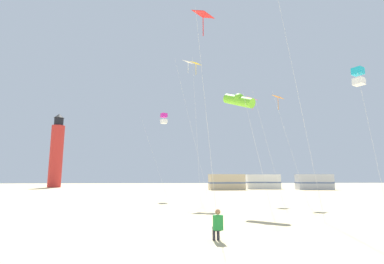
{
  "coord_description": "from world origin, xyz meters",
  "views": [
    {
      "loc": [
        -0.83,
        -6.12,
        2.32
      ],
      "look_at": [
        0.71,
        13.22,
        5.42
      ],
      "focal_mm": 26.35,
      "sensor_mm": 36.0,
      "label": 1
    }
  ],
  "objects_px": {
    "kite_diamond_scarlet": "(203,22)",
    "lighthouse_distant": "(57,152)",
    "rv_van_silver": "(314,182)",
    "kite_flyer_standing": "(217,224)",
    "kite_diamond_rainbow": "(253,103)",
    "kite_diamond_gold": "(195,70)",
    "kite_box_cyan": "(358,77)",
    "kite_tube_lime": "(239,100)",
    "rv_van_tan": "(227,182)",
    "kite_diamond_orange": "(279,101)",
    "kite_box_magenta": "(164,119)",
    "rv_van_white": "(263,182)",
    "kite_diamond_white": "(189,69)"
  },
  "relations": [
    {
      "from": "kite_box_cyan",
      "to": "rv_van_tan",
      "type": "height_order",
      "value": "kite_box_cyan"
    },
    {
      "from": "kite_diamond_orange",
      "to": "kite_diamond_scarlet",
      "type": "height_order",
      "value": "kite_diamond_scarlet"
    },
    {
      "from": "kite_diamond_rainbow",
      "to": "kite_box_cyan",
      "type": "bearing_deg",
      "value": -69.78
    },
    {
      "from": "kite_flyer_standing",
      "to": "rv_van_tan",
      "type": "height_order",
      "value": "rv_van_tan"
    },
    {
      "from": "rv_van_white",
      "to": "kite_box_cyan",
      "type": "bearing_deg",
      "value": -94.73
    },
    {
      "from": "kite_tube_lime",
      "to": "lighthouse_distant",
      "type": "relative_size",
      "value": 0.5
    },
    {
      "from": "kite_diamond_orange",
      "to": "lighthouse_distant",
      "type": "relative_size",
      "value": 0.58
    },
    {
      "from": "kite_diamond_rainbow",
      "to": "rv_van_silver",
      "type": "relative_size",
      "value": 1.56
    },
    {
      "from": "kite_diamond_scarlet",
      "to": "lighthouse_distant",
      "type": "distance_m",
      "value": 59.54
    },
    {
      "from": "kite_diamond_orange",
      "to": "kite_diamond_gold",
      "type": "bearing_deg",
      "value": 161.88
    },
    {
      "from": "lighthouse_distant",
      "to": "kite_box_magenta",
      "type": "bearing_deg",
      "value": -54.68
    },
    {
      "from": "kite_diamond_rainbow",
      "to": "kite_flyer_standing",
      "type": "bearing_deg",
      "value": -111.93
    },
    {
      "from": "kite_box_cyan",
      "to": "rv_van_white",
      "type": "height_order",
      "value": "kite_box_cyan"
    },
    {
      "from": "kite_diamond_scarlet",
      "to": "rv_van_tan",
      "type": "distance_m",
      "value": 40.02
    },
    {
      "from": "kite_box_cyan",
      "to": "kite_diamond_rainbow",
      "type": "bearing_deg",
      "value": 110.22
    },
    {
      "from": "rv_van_white",
      "to": "kite_diamond_scarlet",
      "type": "bearing_deg",
      "value": -107.51
    },
    {
      "from": "rv_van_white",
      "to": "kite_diamond_gold",
      "type": "bearing_deg",
      "value": -114.91
    },
    {
      "from": "kite_diamond_scarlet",
      "to": "rv_van_silver",
      "type": "bearing_deg",
      "value": 56.26
    },
    {
      "from": "kite_box_cyan",
      "to": "kite_flyer_standing",
      "type": "bearing_deg",
      "value": -150.15
    },
    {
      "from": "kite_diamond_rainbow",
      "to": "kite_tube_lime",
      "type": "relative_size",
      "value": 1.23
    },
    {
      "from": "kite_tube_lime",
      "to": "rv_van_white",
      "type": "relative_size",
      "value": 1.27
    },
    {
      "from": "kite_diamond_white",
      "to": "lighthouse_distant",
      "type": "xyz_separation_m",
      "value": [
        -27.49,
        39.2,
        -5.23
      ]
    },
    {
      "from": "rv_van_white",
      "to": "rv_van_silver",
      "type": "bearing_deg",
      "value": -19.66
    },
    {
      "from": "kite_tube_lime",
      "to": "kite_diamond_scarlet",
      "type": "bearing_deg",
      "value": -118.92
    },
    {
      "from": "kite_flyer_standing",
      "to": "kite_diamond_scarlet",
      "type": "distance_m",
      "value": 9.89
    },
    {
      "from": "kite_diamond_white",
      "to": "kite_diamond_scarlet",
      "type": "height_order",
      "value": "kite_diamond_white"
    },
    {
      "from": "kite_flyer_standing",
      "to": "kite_box_magenta",
      "type": "distance_m",
      "value": 22.04
    },
    {
      "from": "kite_diamond_orange",
      "to": "lighthouse_distant",
      "type": "height_order",
      "value": "lighthouse_distant"
    },
    {
      "from": "kite_box_cyan",
      "to": "lighthouse_distant",
      "type": "xyz_separation_m",
      "value": [
        -37.76,
        49.63,
        -0.88
      ]
    },
    {
      "from": "kite_box_magenta",
      "to": "lighthouse_distant",
      "type": "xyz_separation_m",
      "value": [
        -24.96,
        35.23,
        -0.91
      ]
    },
    {
      "from": "rv_van_silver",
      "to": "kite_flyer_standing",
      "type": "bearing_deg",
      "value": -117.1
    },
    {
      "from": "kite_diamond_gold",
      "to": "kite_box_cyan",
      "type": "bearing_deg",
      "value": -45.58
    },
    {
      "from": "kite_flyer_standing",
      "to": "kite_box_magenta",
      "type": "xyz_separation_m",
      "value": [
        -2.46,
        20.33,
        8.13
      ]
    },
    {
      "from": "lighthouse_distant",
      "to": "kite_flyer_standing",
      "type": "bearing_deg",
      "value": -63.73
    },
    {
      "from": "kite_diamond_scarlet",
      "to": "kite_box_cyan",
      "type": "bearing_deg",
      "value": 17.22
    },
    {
      "from": "rv_van_tan",
      "to": "lighthouse_distant",
      "type": "bearing_deg",
      "value": 154.88
    },
    {
      "from": "kite_box_magenta",
      "to": "rv_van_tan",
      "type": "height_order",
      "value": "kite_box_magenta"
    },
    {
      "from": "kite_diamond_orange",
      "to": "kite_diamond_scarlet",
      "type": "bearing_deg",
      "value": -127.22
    },
    {
      "from": "kite_diamond_rainbow",
      "to": "rv_van_white",
      "type": "bearing_deg",
      "value": 70.28
    },
    {
      "from": "kite_diamond_rainbow",
      "to": "kite_diamond_gold",
      "type": "height_order",
      "value": "kite_diamond_gold"
    },
    {
      "from": "kite_box_magenta",
      "to": "kite_diamond_scarlet",
      "type": "relative_size",
      "value": 0.86
    },
    {
      "from": "kite_box_cyan",
      "to": "rv_van_white",
      "type": "distance_m",
      "value": 39.12
    },
    {
      "from": "kite_diamond_white",
      "to": "kite_diamond_gold",
      "type": "relative_size",
      "value": 1.02
    },
    {
      "from": "kite_diamond_rainbow",
      "to": "lighthouse_distant",
      "type": "bearing_deg",
      "value": 130.82
    },
    {
      "from": "kite_diamond_scarlet",
      "to": "lighthouse_distant",
      "type": "height_order",
      "value": "lighthouse_distant"
    },
    {
      "from": "kite_box_magenta",
      "to": "rv_van_white",
      "type": "height_order",
      "value": "kite_box_magenta"
    },
    {
      "from": "kite_diamond_gold",
      "to": "kite_diamond_scarlet",
      "type": "xyz_separation_m",
      "value": [
        -0.81,
        -13.11,
        -2.65
      ]
    },
    {
      "from": "kite_diamond_gold",
      "to": "lighthouse_distant",
      "type": "xyz_separation_m",
      "value": [
        -28.09,
        39.76,
        -4.94
      ]
    },
    {
      "from": "kite_box_cyan",
      "to": "kite_tube_lime",
      "type": "distance_m",
      "value": 7.76
    },
    {
      "from": "rv_van_silver",
      "to": "lighthouse_distant",
      "type": "bearing_deg",
      "value": 168.21
    }
  ]
}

